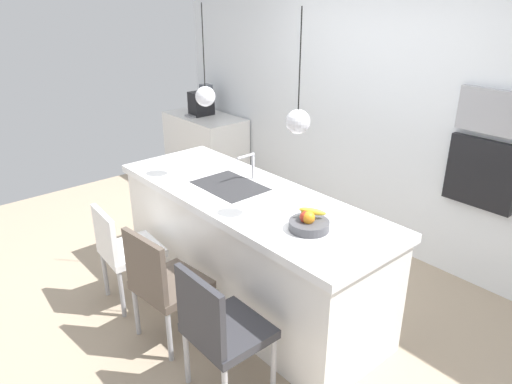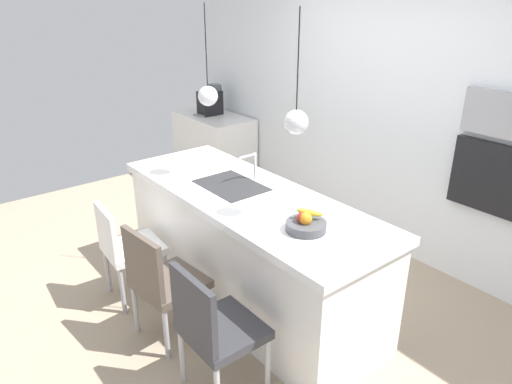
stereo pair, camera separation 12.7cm
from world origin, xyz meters
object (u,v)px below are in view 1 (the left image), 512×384
Objects in this scene: chair_near at (124,249)px; chair_middle at (163,281)px; coffee_machine at (201,103)px; oven at (482,173)px; fruit_bowl at (309,222)px; chair_far at (220,327)px; microwave at (494,112)px.

chair_near is 0.61m from chair_middle.
oven is (3.49, 0.30, -0.03)m from coffee_machine.
chair_far is (-0.03, -0.71, -0.48)m from fruit_bowl.
coffee_machine is at bearing 146.61° from chair_far.
chair_near is at bearing 179.16° from chair_middle.
microwave is 0.61× the size of chair_middle.
oven is (0.34, 1.64, 0.02)m from fruit_bowl.
microwave reaches higher than fruit_bowl.
fruit_bowl is 0.30× the size of chair_middle.
chair_far is at bearing -92.43° from fruit_bowl.
coffee_machine is at bearing 140.18° from chair_middle.
fruit_bowl is 1.10m from chair_middle.
fruit_bowl reaches higher than chair_near.
chair_near is (1.85, -2.05, -0.55)m from coffee_machine.
microwave is (0.34, 1.64, 0.52)m from fruit_bowl.
microwave is at bearing 81.04° from chair_far.
chair_middle is (-1.03, -2.35, -1.01)m from microwave.
oven is 2.44m from chair_far.
coffee_machine is at bearing 156.86° from fruit_bowl.
oven reaches higher than chair_near.
oven reaches higher than fruit_bowl.
chair_far reaches higher than chair_near.
microwave reaches higher than chair_far.
chair_far reaches higher than chair_middle.
oven is 2.62m from chair_middle.
microwave is 3.04m from chair_near.
coffee_machine is 3.50m from oven.
chair_far is at bearing -0.42° from chair_near.
chair_middle is at bearing -39.82° from coffee_machine.
fruit_bowl is at bearing -101.73° from oven.
fruit_bowl reaches higher than chair_far.
oven is 0.67× the size of chair_near.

